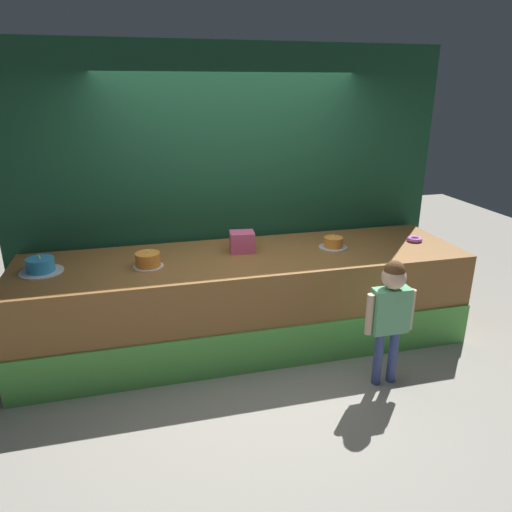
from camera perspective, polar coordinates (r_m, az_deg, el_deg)
The scene contains 9 objects.
ground_plane at distance 4.28m, azimuth 0.46°, elevation -13.74°, with size 12.00×12.00×0.00m, color gray.
stage_platform at distance 4.52m, azimuth -1.28°, elevation -5.30°, with size 4.14×1.12×0.89m.
curtain_backdrop at distance 4.84m, azimuth -3.13°, elevation 8.13°, with size 4.41×0.08×2.78m, color #19472D.
child_figure at distance 3.93m, azimuth 16.04°, elevation -5.90°, with size 0.42×0.19×1.10m.
pink_box at distance 4.44m, azimuth -1.70°, elevation 1.74°, with size 0.23×0.19×0.19m, color #E35785.
donut at distance 5.02m, azimuth 18.70°, elevation 1.93°, with size 0.15×0.15×0.04m, color #CC66D8.
cake_left at distance 4.34m, azimuth -24.68°, elevation -1.10°, with size 0.36×0.36×0.17m.
cake_center at distance 4.16m, azimuth -12.98°, elevation -0.50°, with size 0.26×0.26×0.16m.
cake_right at distance 4.61m, azimuth 9.36°, elevation 1.57°, with size 0.28×0.28×0.14m.
Camera 1 is at (-0.91, -3.45, 2.37)m, focal length 32.95 mm.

